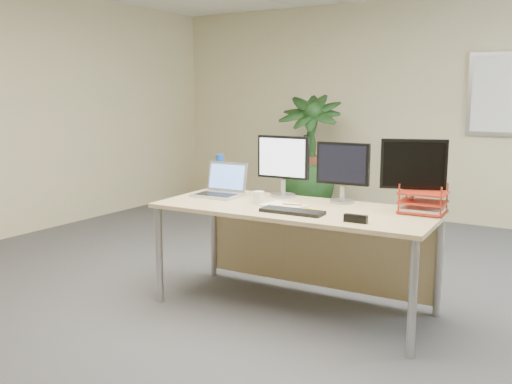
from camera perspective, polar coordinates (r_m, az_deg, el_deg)
The scene contains 16 objects.
floor at distance 3.99m, azimuth -1.36°, elevation -13.29°, with size 8.00×8.00×0.00m, color #424247.
back_wall at distance 7.35m, azimuth 16.13°, elevation 7.81°, with size 7.00×0.04×2.70m, color beige.
desk at distance 4.22m, azimuth 4.55°, elevation -3.38°, with size 2.03×0.94×0.77m.
floor_plant at distance 7.14m, azimuth 5.27°, elevation 3.28°, with size 0.84×0.84×1.50m, color #143918.
monitor_left at distance 4.44m, azimuth 2.73°, elevation 3.01°, with size 0.43×0.19×0.48m.
monitor_right at distance 4.23m, azimuth 8.67°, elevation 2.35°, with size 0.40×0.18×0.45m.
monitor_dark at distance 4.05m, azimuth 15.45°, elevation 2.15°, with size 0.43×0.20×0.49m.
laptop at distance 4.52m, azimuth -3.52°, elevation 0.44°, with size 0.37×0.33×0.26m.
keyboard at distance 3.87m, azimuth 3.64°, elevation -1.94°, with size 0.44×0.15×0.02m, color black.
coffee_mug at distance 4.19m, azimuth 0.23°, elevation -0.55°, with size 0.12×0.08×0.09m.
spiral_notebook at distance 4.09m, azimuth 2.74°, elevation -1.36°, with size 0.29×0.22×0.01m, color silver.
orange_pen at distance 4.08m, azimuth 3.67°, elevation -1.24°, with size 0.01×0.01×0.15m, color orange.
yellow_highlighter at distance 3.97m, azimuth 5.74°, elevation -1.73°, with size 0.02×0.02×0.12m, color #FFFA1A.
water_bottle at distance 4.74m, azimuth -3.61°, elevation 1.87°, with size 0.08×0.08×0.30m.
letter_tray at distance 4.00m, azimuth 16.34°, elevation -1.17°, with size 0.31×0.24×0.14m.
stapler at distance 3.64m, azimuth 9.94°, elevation -2.64°, with size 0.15×0.04×0.05m, color black.
Camera 1 is at (2.02, -3.06, 1.57)m, focal length 40.00 mm.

